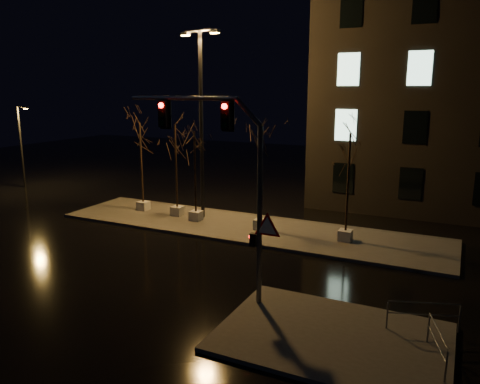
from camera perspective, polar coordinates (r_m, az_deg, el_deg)
The scene contains 13 objects.
ground at distance 21.30m, azimuth -6.38°, elevation -8.73°, with size 90.00×90.00×0.00m, color black.
median at distance 26.26m, azimuth 0.59°, elevation -4.35°, with size 22.00×5.00×0.15m, color #484640.
sidewalk_corner at distance 15.60m, azimuth 11.16°, elevation -16.95°, with size 7.00×5.00×0.15m, color #484640.
tree_0 at distance 29.56m, azimuth -12.04°, elevation 5.92°, with size 1.80×1.80×5.65m.
tree_1 at distance 27.90m, azimuth -7.88°, elevation 5.67°, with size 1.80×1.80×5.63m.
tree_2 at distance 26.73m, azimuth -5.55°, elevation 4.96°, with size 1.80×1.80×5.35m.
tree_3 at distance 24.81m, azimuth 2.60°, elevation 4.91°, with size 1.80×1.80×5.62m.
tree_4 at distance 23.47m, azimuth 13.17°, elevation 4.06°, with size 1.80×1.80×5.56m.
traffic_signal_mast at distance 16.35m, azimuth -1.40°, elevation 2.81°, with size 5.97×0.34×7.28m.
streetlight_main at distance 27.21m, azimuth -4.75°, elevation 9.62°, with size 2.68×0.74×10.72m.
streetlight_far at distance 40.46m, azimuth -25.08°, elevation 5.39°, with size 1.25×0.25×6.36m.
guard_rail_a at distance 16.31m, azimuth 21.46°, elevation -13.46°, with size 2.13×0.76×0.97m.
guard_rail_b at distance 14.83m, azimuth 22.90°, elevation -16.34°, with size 0.62×1.97×0.97m.
Camera 1 is at (10.69, -16.74, 7.69)m, focal length 35.00 mm.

